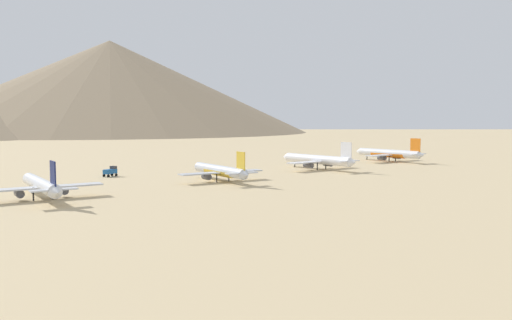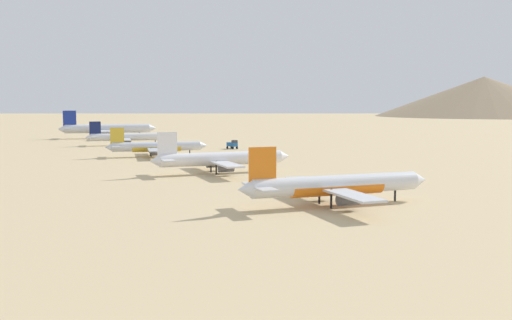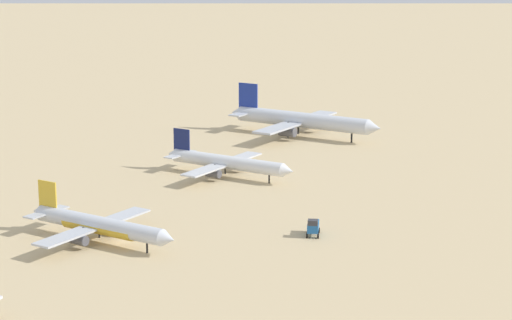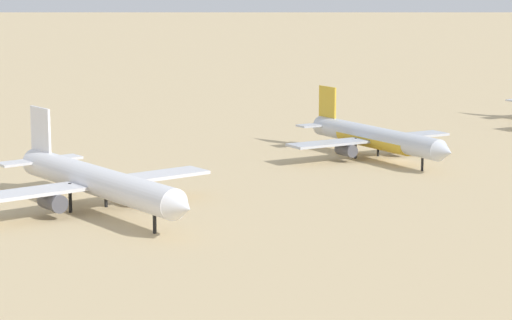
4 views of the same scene
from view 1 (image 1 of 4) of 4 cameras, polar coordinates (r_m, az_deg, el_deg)
name	(u,v)px [view 1 (image 1 of 4)]	position (r m, az deg, el deg)	size (l,w,h in m)	color
ground_plane	(210,181)	(186.52, -5.01, -2.24)	(1800.00, 1800.00, 0.00)	tan
parked_jet_0	(389,153)	(275.42, 14.13, 0.69)	(42.03, 34.06, 12.14)	silver
parked_jet_1	(318,160)	(227.39, 6.70, 0.02)	(42.48, 34.47, 12.26)	white
parked_jet_2	(220,171)	(184.24, -3.90, -1.16)	(38.42, 31.28, 11.07)	silver
parked_jet_3	(41,185)	(154.99, -22.13, -2.52)	(39.61, 32.21, 11.42)	silver
service_truck	(111,171)	(205.99, -15.40, -1.16)	(4.28, 5.68, 3.90)	#1E5999
desert_hill_1	(111,87)	(847.61, -15.40, 7.64)	(600.28, 600.28, 139.33)	#8C775B
desert_hill_2	(39,110)	(850.75, -22.38, 4.96)	(408.19, 408.19, 65.37)	#70604C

